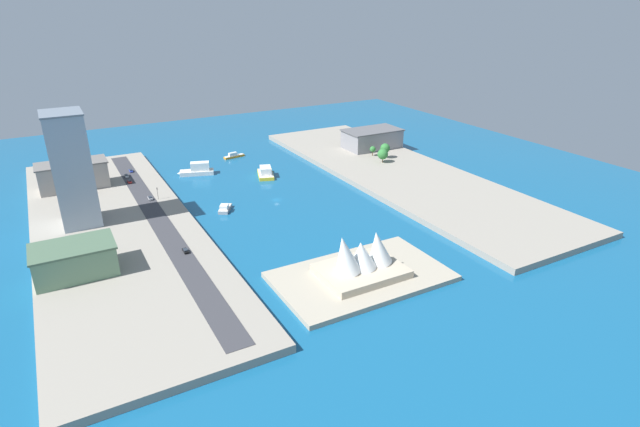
# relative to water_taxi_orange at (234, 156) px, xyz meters

# --- Properties ---
(ground_plane) EXTENTS (440.00, 440.00, 0.00)m
(ground_plane) POSITION_rel_water_taxi_orange_xyz_m (7.25, 86.55, -1.24)
(ground_plane) COLOR #145684
(quay_west) EXTENTS (70.00, 240.00, 3.05)m
(quay_west) POSITION_rel_water_taxi_orange_xyz_m (-75.74, 86.55, 0.29)
(quay_west) COLOR gray
(quay_west) RESTS_ON ground_plane
(quay_east) EXTENTS (70.00, 240.00, 3.05)m
(quay_east) POSITION_rel_water_taxi_orange_xyz_m (90.23, 86.55, 0.29)
(quay_east) COLOR gray
(quay_east) RESTS_ON ground_plane
(peninsula_point) EXTENTS (66.72, 40.44, 2.00)m
(peninsula_point) POSITION_rel_water_taxi_orange_xyz_m (13.26, 178.78, -0.24)
(peninsula_point) COLOR #A89E89
(peninsula_point) RESTS_ON ground_plane
(road_strip) EXTENTS (9.49, 228.00, 0.15)m
(road_strip) POSITION_rel_water_taxi_orange_xyz_m (70.77, 86.55, 1.89)
(road_strip) COLOR #38383D
(road_strip) RESTS_ON quay_east
(water_taxi_orange) EXTENTS (15.76, 5.68, 3.65)m
(water_taxi_orange) POSITION_rel_water_taxi_orange_xyz_m (0.00, 0.00, 0.00)
(water_taxi_orange) COLOR orange
(water_taxi_orange) RESTS_ON ground_plane
(ferry_yellow_fast) EXTENTS (14.38, 20.88, 6.32)m
(ferry_yellow_fast) POSITION_rel_water_taxi_orange_xyz_m (-3.22, 47.40, 1.17)
(ferry_yellow_fast) COLOR yellow
(ferry_yellow_fast) RESTS_ON ground_plane
(yacht_sleek_gray) EXTENTS (10.16, 12.49, 3.80)m
(yacht_sleek_gray) POSITION_rel_water_taxi_orange_xyz_m (36.77, 87.46, 0.14)
(yacht_sleek_gray) COLOR #999EA3
(yacht_sleek_gray) RESTS_ON ground_plane
(ferry_white_commuter) EXTENTS (22.68, 13.33, 7.76)m
(ferry_white_commuter) POSITION_rel_water_taxi_orange_xyz_m (32.00, 23.57, 1.74)
(ferry_white_commuter) COLOR silver
(ferry_white_commuter) RESTS_ON ground_plane
(terminal_long_green) EXTENTS (29.89, 19.77, 12.21)m
(terminal_long_green) POSITION_rel_water_taxi_orange_xyz_m (109.58, 127.02, 7.95)
(terminal_long_green) COLOR slate
(terminal_long_green) RESTS_ON quay_east
(carpark_squat_concrete) EXTENTS (36.63, 17.73, 14.87)m
(carpark_squat_concrete) POSITION_rel_water_taxi_orange_xyz_m (101.24, 22.14, 9.28)
(carpark_squat_concrete) COLOR gray
(carpark_squat_concrete) RESTS_ON quay_east
(tower_tall_glass) EXTENTS (17.05, 20.87, 52.50)m
(tower_tall_glass) POSITION_rel_water_taxi_orange_xyz_m (102.86, 75.50, 28.10)
(tower_tall_glass) COLOR #8C9EB2
(tower_tall_glass) RESTS_ON quay_east
(warehouse_low_gray) EXTENTS (39.70, 23.32, 13.05)m
(warehouse_low_gray) POSITION_rel_water_taxi_orange_xyz_m (-90.86, 33.98, 8.37)
(warehouse_low_gray) COLOR gray
(warehouse_low_gray) RESTS_ON quay_west
(hatchback_blue) EXTENTS (1.80, 4.98, 1.57)m
(hatchback_blue) POSITION_rel_water_taxi_orange_xyz_m (68.99, 8.23, 2.74)
(hatchback_blue) COLOR black
(hatchback_blue) RESTS_ON road_strip
(pickup_red) EXTENTS (1.98, 4.61, 1.55)m
(pickup_red) POSITION_rel_water_taxi_orange_xyz_m (73.30, 28.39, 2.73)
(pickup_red) COLOR black
(pickup_red) RESTS_ON road_strip
(sedan_silver) EXTENTS (1.94, 4.75, 1.63)m
(sedan_silver) POSITION_rel_water_taxi_orange_xyz_m (68.57, 61.25, 2.76)
(sedan_silver) COLOR black
(sedan_silver) RESTS_ON road_strip
(suv_black) EXTENTS (1.91, 4.75, 1.43)m
(suv_black) POSITION_rel_water_taxi_orange_xyz_m (68.37, 129.64, 2.68)
(suv_black) COLOR black
(suv_black) RESTS_ON road_strip
(van_white) EXTENTS (1.94, 4.62, 1.49)m
(van_white) POSITION_rel_water_taxi_orange_xyz_m (73.12, 17.00, 2.70)
(van_white) COLOR black
(van_white) RESTS_ON road_strip
(traffic_light_waterfront) EXTENTS (0.36, 0.36, 6.50)m
(traffic_light_waterfront) POSITION_rel_water_taxi_orange_xyz_m (64.66, 62.50, 6.16)
(traffic_light_waterfront) COLOR black
(traffic_light_waterfront) RESTS_ON quay_east
(opera_landmark) EXTENTS (32.21, 24.30, 18.99)m
(opera_landmark) POSITION_rel_water_taxi_orange_xyz_m (13.60, 178.78, 7.47)
(opera_landmark) COLOR #BCAD93
(opera_landmark) RESTS_ON peninsula_point
(park_tree_cluster) EXTENTS (13.53, 20.87, 9.95)m
(park_tree_cluster) POSITION_rel_water_taxi_orange_xyz_m (-79.84, 62.37, 7.76)
(park_tree_cluster) COLOR brown
(park_tree_cluster) RESTS_ON quay_west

